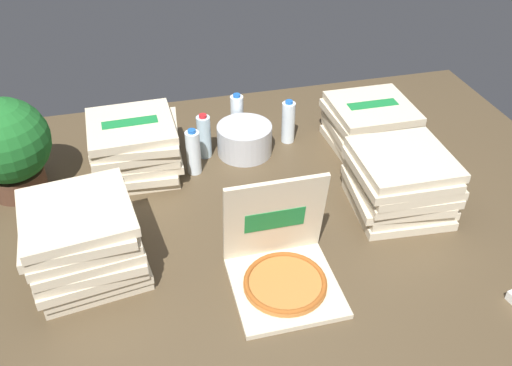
{
  "coord_description": "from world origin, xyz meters",
  "views": [
    {
      "loc": [
        -0.48,
        -1.78,
        1.58
      ],
      "look_at": [
        -0.01,
        0.1,
        0.14
      ],
      "focal_mm": 38.53,
      "sensor_mm": 36.0,
      "label": 1
    }
  ],
  "objects_px": {
    "water_bottle_0": "(193,152)",
    "potted_plant": "(7,145)",
    "pizza_stack_center_near": "(84,242)",
    "open_pizza_box": "(282,266)",
    "water_bottle_2": "(204,136)",
    "pizza_stack_left_mid": "(400,182)",
    "pizza_stack_right_near": "(370,125)",
    "water_bottle_3": "(237,115)",
    "pizza_stack_center_far": "(135,147)",
    "ice_bucket": "(245,139)",
    "water_bottle_1": "(288,122)"
  },
  "relations": [
    {
      "from": "water_bottle_0",
      "to": "potted_plant",
      "type": "distance_m",
      "value": 0.83
    },
    {
      "from": "potted_plant",
      "to": "pizza_stack_center_near",
      "type": "bearing_deg",
      "value": -63.03
    },
    {
      "from": "potted_plant",
      "to": "open_pizza_box",
      "type": "bearing_deg",
      "value": -39.6
    },
    {
      "from": "water_bottle_0",
      "to": "water_bottle_2",
      "type": "relative_size",
      "value": 1.0
    },
    {
      "from": "pizza_stack_left_mid",
      "to": "pizza_stack_right_near",
      "type": "distance_m",
      "value": 0.53
    },
    {
      "from": "pizza_stack_right_near",
      "to": "water_bottle_3",
      "type": "height_order",
      "value": "water_bottle_3"
    },
    {
      "from": "water_bottle_0",
      "to": "pizza_stack_center_far",
      "type": "bearing_deg",
      "value": 164.58
    },
    {
      "from": "pizza_stack_left_mid",
      "to": "ice_bucket",
      "type": "height_order",
      "value": "pizza_stack_left_mid"
    },
    {
      "from": "pizza_stack_center_far",
      "to": "water_bottle_2",
      "type": "bearing_deg",
      "value": 9.04
    },
    {
      "from": "pizza_stack_right_near",
      "to": "water_bottle_1",
      "type": "bearing_deg",
      "value": 161.39
    },
    {
      "from": "pizza_stack_center_far",
      "to": "pizza_stack_center_near",
      "type": "height_order",
      "value": "pizza_stack_center_near"
    },
    {
      "from": "pizza_stack_right_near",
      "to": "ice_bucket",
      "type": "relative_size",
      "value": 1.51
    },
    {
      "from": "pizza_stack_left_mid",
      "to": "water_bottle_0",
      "type": "bearing_deg",
      "value": 149.5
    },
    {
      "from": "water_bottle_3",
      "to": "potted_plant",
      "type": "distance_m",
      "value": 1.14
    },
    {
      "from": "pizza_stack_center_far",
      "to": "water_bottle_2",
      "type": "xyz_separation_m",
      "value": [
        0.34,
        0.05,
        -0.02
      ]
    },
    {
      "from": "pizza_stack_center_far",
      "to": "pizza_stack_left_mid",
      "type": "bearing_deg",
      "value": -27.16
    },
    {
      "from": "water_bottle_0",
      "to": "water_bottle_2",
      "type": "distance_m",
      "value": 0.15
    },
    {
      "from": "pizza_stack_center_near",
      "to": "ice_bucket",
      "type": "relative_size",
      "value": 1.68
    },
    {
      "from": "water_bottle_1",
      "to": "water_bottle_2",
      "type": "bearing_deg",
      "value": -175.7
    },
    {
      "from": "open_pizza_box",
      "to": "potted_plant",
      "type": "xyz_separation_m",
      "value": [
        -1.03,
        0.86,
        0.17
      ]
    },
    {
      "from": "pizza_stack_right_near",
      "to": "water_bottle_3",
      "type": "relative_size",
      "value": 1.76
    },
    {
      "from": "ice_bucket",
      "to": "potted_plant",
      "type": "xyz_separation_m",
      "value": [
        -1.1,
        -0.06,
        0.17
      ]
    },
    {
      "from": "open_pizza_box",
      "to": "water_bottle_3",
      "type": "height_order",
      "value": "open_pizza_box"
    },
    {
      "from": "pizza_stack_center_near",
      "to": "water_bottle_2",
      "type": "relative_size",
      "value": 1.96
    },
    {
      "from": "pizza_stack_right_near",
      "to": "potted_plant",
      "type": "relative_size",
      "value": 0.9
    },
    {
      "from": "pizza_stack_center_near",
      "to": "pizza_stack_center_far",
      "type": "bearing_deg",
      "value": 70.19
    },
    {
      "from": "open_pizza_box",
      "to": "water_bottle_2",
      "type": "height_order",
      "value": "open_pizza_box"
    },
    {
      "from": "water_bottle_3",
      "to": "pizza_stack_left_mid",
      "type": "bearing_deg",
      "value": -54.87
    },
    {
      "from": "pizza_stack_right_near",
      "to": "water_bottle_0",
      "type": "xyz_separation_m",
      "value": [
        -0.93,
        -0.03,
        -0.0
      ]
    },
    {
      "from": "pizza_stack_right_near",
      "to": "water_bottle_2",
      "type": "bearing_deg",
      "value": 173.25
    },
    {
      "from": "pizza_stack_right_near",
      "to": "water_bottle_3",
      "type": "distance_m",
      "value": 0.7
    },
    {
      "from": "water_bottle_0",
      "to": "water_bottle_1",
      "type": "distance_m",
      "value": 0.55
    },
    {
      "from": "water_bottle_1",
      "to": "water_bottle_2",
      "type": "distance_m",
      "value": 0.46
    },
    {
      "from": "pizza_stack_center_near",
      "to": "pizza_stack_left_mid",
      "type": "bearing_deg",
      "value": 3.35
    },
    {
      "from": "pizza_stack_left_mid",
      "to": "water_bottle_2",
      "type": "relative_size",
      "value": 1.85
    },
    {
      "from": "pizza_stack_center_near",
      "to": "water_bottle_3",
      "type": "relative_size",
      "value": 1.96
    },
    {
      "from": "pizza_stack_center_near",
      "to": "water_bottle_2",
      "type": "bearing_deg",
      "value": 50.61
    },
    {
      "from": "open_pizza_box",
      "to": "ice_bucket",
      "type": "xyz_separation_m",
      "value": [
        0.07,
        0.92,
        -0.0
      ]
    },
    {
      "from": "pizza_stack_center_near",
      "to": "water_bottle_3",
      "type": "distance_m",
      "value": 1.18
    },
    {
      "from": "pizza_stack_center_near",
      "to": "water_bottle_2",
      "type": "xyz_separation_m",
      "value": [
        0.58,
        0.7,
        -0.04
      ]
    },
    {
      "from": "ice_bucket",
      "to": "water_bottle_1",
      "type": "xyz_separation_m",
      "value": [
        0.25,
        0.05,
        0.04
      ]
    },
    {
      "from": "pizza_stack_left_mid",
      "to": "pizza_stack_center_near",
      "type": "relative_size",
      "value": 0.95
    },
    {
      "from": "water_bottle_0",
      "to": "water_bottle_1",
      "type": "xyz_separation_m",
      "value": [
        0.53,
        0.16,
        0.0
      ]
    },
    {
      "from": "pizza_stack_center_near",
      "to": "water_bottle_1",
      "type": "height_order",
      "value": "pizza_stack_center_near"
    },
    {
      "from": "water_bottle_1",
      "to": "water_bottle_3",
      "type": "bearing_deg",
      "value": 151.05
    },
    {
      "from": "pizza_stack_center_far",
      "to": "pizza_stack_left_mid",
      "type": "relative_size",
      "value": 1.0
    },
    {
      "from": "pizza_stack_left_mid",
      "to": "potted_plant",
      "type": "xyz_separation_m",
      "value": [
        -1.66,
        0.55,
        0.11
      ]
    },
    {
      "from": "potted_plant",
      "to": "water_bottle_1",
      "type": "bearing_deg",
      "value": 4.84
    },
    {
      "from": "open_pizza_box",
      "to": "pizza_stack_center_far",
      "type": "distance_m",
      "value": 1.01
    },
    {
      "from": "ice_bucket",
      "to": "water_bottle_2",
      "type": "height_order",
      "value": "water_bottle_2"
    }
  ]
}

